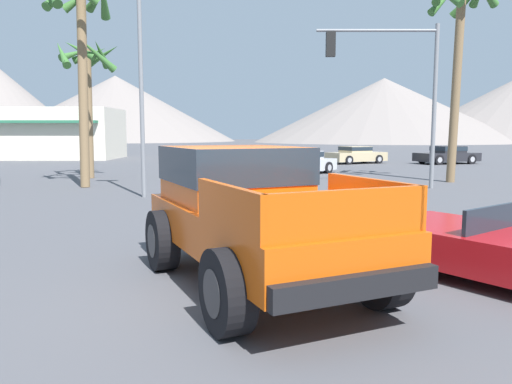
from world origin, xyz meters
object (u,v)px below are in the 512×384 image
parked_car_tan (354,155)px  parked_car_silver (299,162)px  street_lamp_post (138,48)px  parked_car_dark (445,155)px  palm_tree_short (85,73)px  palm_tree_leaning (77,30)px  orange_pickup_truck (246,206)px  traffic_light_main (388,74)px  palm_tree_tall (456,30)px

parked_car_tan → parked_car_silver: parked_car_tan is taller
street_lamp_post → parked_car_dark: bearing=46.8°
parked_car_tan → palm_tree_short: size_ratio=0.70×
parked_car_silver → palm_tree_leaning: (-9.01, -6.35, 5.35)m
parked_car_tan → palm_tree_leaning: size_ratio=0.56×
parked_car_tan → palm_tree_short: palm_tree_short is taller
orange_pickup_truck → traffic_light_main: bearing=42.3°
traffic_light_main → palm_tree_tall: size_ratio=0.72×
parked_car_tan → palm_tree_leaning: 21.26m
palm_tree_leaning → parked_car_silver: bearing=35.2°
street_lamp_post → palm_tree_tall: bearing=22.2°
parked_car_silver → palm_tree_tall: palm_tree_tall is taller
orange_pickup_truck → street_lamp_post: size_ratio=0.63×
parked_car_silver → orange_pickup_truck: bearing=125.9°
parked_car_dark → palm_tree_tall: palm_tree_tall is taller
orange_pickup_truck → parked_car_silver: (2.43, 18.71, -0.48)m
parked_car_silver → street_lamp_post: size_ratio=0.52×
palm_tree_short → palm_tree_leaning: (1.06, -3.97, 1.13)m
traffic_light_main → palm_tree_tall: palm_tree_tall is taller
traffic_light_main → parked_car_silver: bearing=-67.8°
parked_car_dark → traffic_light_main: (-8.14, -15.33, 3.70)m
parked_car_dark → palm_tree_tall: (-4.78, -13.05, 5.73)m
parked_car_dark → street_lamp_post: 25.04m
traffic_light_main → street_lamp_post: 9.17m
parked_car_silver → traffic_light_main: (2.73, -6.70, 3.72)m
parked_car_tan → street_lamp_post: bearing=-57.0°
traffic_light_main → palm_tree_leaning: 11.86m
orange_pickup_truck → palm_tree_short: 18.42m
parked_car_silver → traffic_light_main: traffic_light_main is taller
parked_car_silver → palm_tree_tall: 9.47m
street_lamp_post → parked_car_silver: bearing=57.2°
traffic_light_main → orange_pickup_truck: bearing=66.8°
parked_car_tan → street_lamp_post: size_ratio=0.56×
parked_car_dark → palm_tree_tall: bearing=141.6°
traffic_light_main → palm_tree_short: size_ratio=0.96×
street_lamp_post → palm_tree_leaning: 4.40m
palm_tree_tall → palm_tree_leaning: (-15.10, -1.94, -0.40)m
parked_car_dark → palm_tree_short: palm_tree_short is taller
parked_car_silver → street_lamp_post: street_lamp_post is taller
orange_pickup_truck → palm_tree_tall: bearing=34.8°
street_lamp_post → palm_tree_short: bearing=120.1°
orange_pickup_truck → parked_car_dark: (13.29, 27.35, -0.46)m
traffic_light_main → street_lamp_post: street_lamp_post is taller
parked_car_tan → street_lamp_post: (-10.68, -18.41, 4.20)m
parked_car_silver → parked_car_dark: (10.87, 8.64, 0.02)m
parked_car_silver → street_lamp_post: 11.91m
parked_car_tan → parked_car_dark: size_ratio=0.96×
orange_pickup_truck → traffic_light_main: size_ratio=0.83×
palm_tree_tall → palm_tree_leaning: size_ratio=1.07×
traffic_light_main → palm_tree_leaning: bearing=-1.7°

